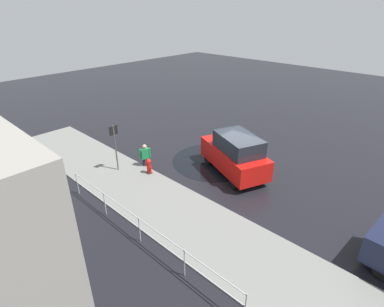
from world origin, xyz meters
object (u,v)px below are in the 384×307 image
(sign_post, at_px, (115,142))
(moving_hatchback, at_px, (235,154))
(pedestrian, at_px, (145,154))
(fire_hydrant, at_px, (149,167))

(sign_post, bearing_deg, moving_hatchback, -139.10)
(pedestrian, height_order, sign_post, sign_post)
(pedestrian, distance_m, sign_post, 1.66)
(moving_hatchback, bearing_deg, pedestrian, 34.78)
(moving_hatchback, bearing_deg, fire_hydrant, 44.77)
(fire_hydrant, bearing_deg, sign_post, 31.04)
(moving_hatchback, xyz_separation_m, pedestrian, (3.70, 2.57, -0.34))
(pedestrian, xyz_separation_m, sign_post, (0.68, 1.22, 0.90))
(fire_hydrant, xyz_separation_m, sign_post, (1.41, 0.85, 1.18))
(moving_hatchback, bearing_deg, sign_post, 40.90)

